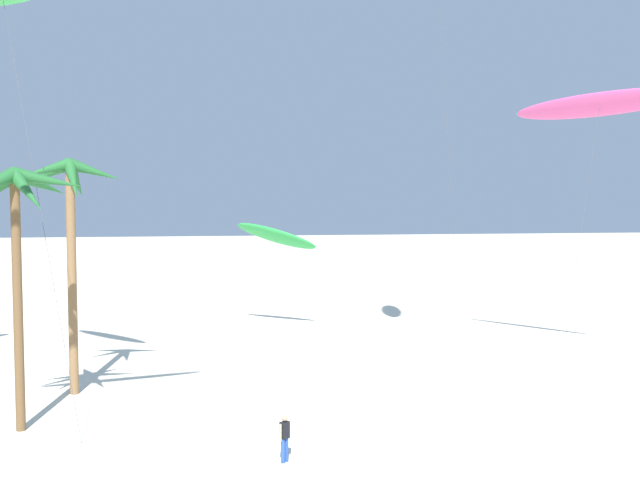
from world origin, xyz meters
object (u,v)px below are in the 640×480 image
Objects in this scene: palm_tree_3 at (69,208)px; person_near_right at (285,436)px; flying_kite_1 at (600,104)px; palm_tree_2 at (15,207)px; flying_kite_3 at (276,236)px.

palm_tree_3 is 14.57m from person_near_right.
palm_tree_3 is 25.36m from flying_kite_1.
palm_tree_2 is 21.22m from flying_kite_3.
flying_kite_1 is at bearing 2.88° from palm_tree_3.
flying_kite_3 is at bearing 85.96° from person_near_right.
person_near_right is at bearing -94.04° from flying_kite_3.
flying_kite_3 is (9.96, 13.16, -2.06)m from palm_tree_3.
palm_tree_3 is 0.74× the size of flying_kite_1.
palm_tree_2 is 0.95× the size of palm_tree_3.
person_near_right is (8.36, -9.48, -7.24)m from palm_tree_3.
flying_kite_1 reaches higher than palm_tree_3.
palm_tree_2 is at bearing -121.19° from flying_kite_3.
palm_tree_3 is 16.63m from flying_kite_3.
flying_kite_1 reaches higher than person_near_right.
palm_tree_3 reaches higher than person_near_right.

